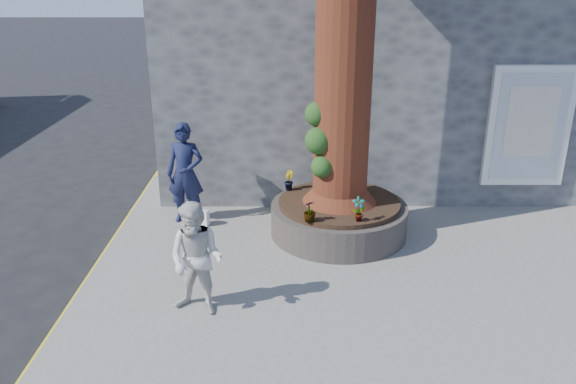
{
  "coord_description": "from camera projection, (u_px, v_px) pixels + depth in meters",
  "views": [
    {
      "loc": [
        -0.09,
        -6.74,
        4.23
      ],
      "look_at": [
        -0.06,
        1.02,
        1.25
      ],
      "focal_mm": 35.0,
      "sensor_mm": 36.0,
      "label": 1
    }
  ],
  "objects": [
    {
      "name": "ground",
      "position": [
        293.0,
        302.0,
        7.81
      ],
      "size": [
        120.0,
        120.0,
        0.0
      ],
      "primitive_type": "plane",
      "color": "black",
      "rests_on": "ground"
    },
    {
      "name": "pavement",
      "position": [
        388.0,
        264.0,
        8.73
      ],
      "size": [
        9.0,
        8.0,
        0.12
      ],
      "primitive_type": "cube",
      "color": "slate",
      "rests_on": "ground"
    },
    {
      "name": "yellow_line",
      "position": [
        97.0,
        267.0,
        8.73
      ],
      "size": [
        0.1,
        30.0,
        0.01
      ],
      "primitive_type": "cube",
      "color": "yellow",
      "rests_on": "ground"
    },
    {
      "name": "stone_shop",
      "position": [
        394.0,
        25.0,
        13.41
      ],
      "size": [
        10.3,
        8.3,
        6.3
      ],
      "color": "#454649",
      "rests_on": "ground"
    },
    {
      "name": "planter",
      "position": [
        339.0,
        217.0,
        9.53
      ],
      "size": [
        2.3,
        2.3,
        0.6
      ],
      "color": "black",
      "rests_on": "pavement"
    },
    {
      "name": "man",
      "position": [
        185.0,
        173.0,
        9.81
      ],
      "size": [
        0.7,
        0.51,
        1.8
      ],
      "primitive_type": "imported",
      "rotation": [
        0.0,
        0.0,
        -0.12
      ],
      "color": "#141938",
      "rests_on": "pavement"
    },
    {
      "name": "woman",
      "position": [
        196.0,
        259.0,
        7.11
      ],
      "size": [
        0.88,
        0.78,
        1.52
      ],
      "primitive_type": "imported",
      "rotation": [
        0.0,
        0.0,
        -0.32
      ],
      "color": "beige",
      "rests_on": "pavement"
    },
    {
      "name": "shopping_bag",
      "position": [
        203.0,
        218.0,
        9.9
      ],
      "size": [
        0.23,
        0.18,
        0.28
      ],
      "primitive_type": "cube",
      "rotation": [
        0.0,
        0.0,
        -0.31
      ],
      "color": "white",
      "rests_on": "pavement"
    },
    {
      "name": "plant_a",
      "position": [
        359.0,
        209.0,
        8.56
      ],
      "size": [
        0.23,
        0.18,
        0.39
      ],
      "primitive_type": "imported",
      "rotation": [
        0.0,
        0.0,
        0.2
      ],
      "color": "gray",
      "rests_on": "planter"
    },
    {
      "name": "plant_b",
      "position": [
        289.0,
        180.0,
        9.84
      ],
      "size": [
        0.22,
        0.23,
        0.35
      ],
      "primitive_type": "imported",
      "rotation": [
        0.0,
        0.0,
        1.78
      ],
      "color": "gray",
      "rests_on": "planter"
    },
    {
      "name": "plant_c",
      "position": [
        309.0,
        211.0,
        8.56
      ],
      "size": [
        0.26,
        0.26,
        0.34
      ],
      "primitive_type": "imported",
      "rotation": [
        0.0,
        0.0,
        3.68
      ],
      "color": "gray",
      "rests_on": "planter"
    },
    {
      "name": "plant_d",
      "position": [
        337.0,
        176.0,
        10.13
      ],
      "size": [
        0.37,
        0.37,
        0.31
      ],
      "primitive_type": "imported",
      "rotation": [
        0.0,
        0.0,
        5.59
      ],
      "color": "gray",
      "rests_on": "planter"
    }
  ]
}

